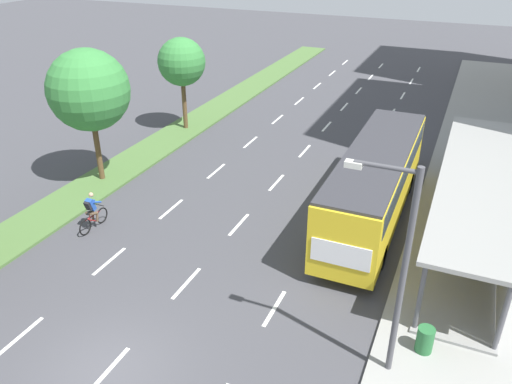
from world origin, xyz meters
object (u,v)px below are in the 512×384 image
object	(u,v)px
bus	(375,178)
streetlight	(398,262)
trash_bin	(425,340)
median_tree_third	(182,62)
median_tree_second	(89,90)
bus_shelter	(481,202)
cyclist	(92,213)

from	to	relation	value
bus	streetlight	distance (m)	9.02
streetlight	trash_bin	world-z (taller)	streetlight
median_tree_third	trash_bin	distance (m)	22.24
bus	median_tree_second	size ratio (longest dim) A/B	1.70
bus	bus_shelter	bearing A→B (deg)	-0.38
bus	cyclist	distance (m)	12.30
bus	trash_bin	size ratio (longest dim) A/B	13.28
cyclist	median_tree_third	bearing A→B (deg)	102.10
bus_shelter	median_tree_second	xyz separation A→B (m)	(-17.95, -1.53, 2.91)
trash_bin	streetlight	bearing A→B (deg)	-132.66
median_tree_third	trash_bin	xyz separation A→B (m)	(16.73, -14.16, -3.78)
cyclist	streetlight	xyz separation A→B (m)	(13.06, -3.01, 3.10)
bus_shelter	trash_bin	distance (m)	7.60
median_tree_second	trash_bin	world-z (taller)	median_tree_second
cyclist	bus_shelter	bearing A→B (deg)	20.01
bus_shelter	cyclist	distance (m)	16.19
cyclist	median_tree_second	world-z (taller)	median_tree_second
median_tree_third	trash_bin	world-z (taller)	median_tree_third
median_tree_third	cyclist	bearing A→B (deg)	-77.90
bus_shelter	cyclist	size ratio (longest dim) A/B	7.71
bus	cyclist	bearing A→B (deg)	-152.98
median_tree_second	bus	bearing A→B (deg)	6.50
bus_shelter	streetlight	distance (m)	9.02
cyclist	median_tree_second	xyz separation A→B (m)	(-2.77, 4.00, 3.99)
cyclist	streetlight	world-z (taller)	streetlight
trash_bin	cyclist	bearing A→B (deg)	172.37
bus	cyclist	xyz separation A→B (m)	(-10.89, -5.56, -1.28)
bus_shelter	cyclist	xyz separation A→B (m)	(-15.18, -5.53, -1.07)
bus_shelter	bus	world-z (taller)	bus
bus_shelter	trash_bin	size ratio (longest dim) A/B	16.51
median_tree_second	trash_bin	xyz separation A→B (m)	(16.86, -5.89, -4.20)
bus_shelter	streetlight	size ratio (longest dim) A/B	2.16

